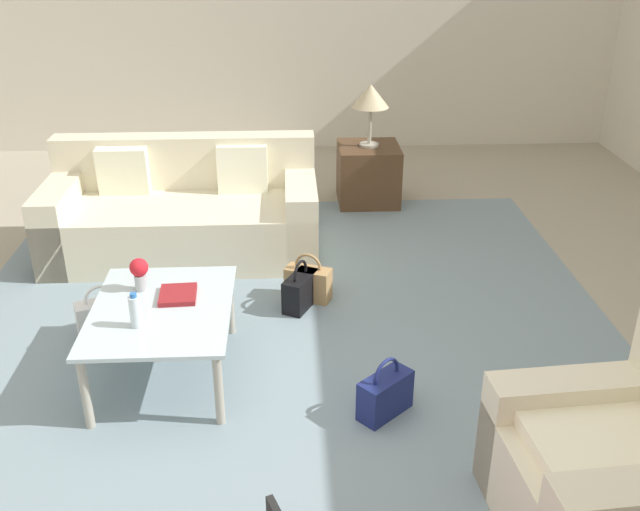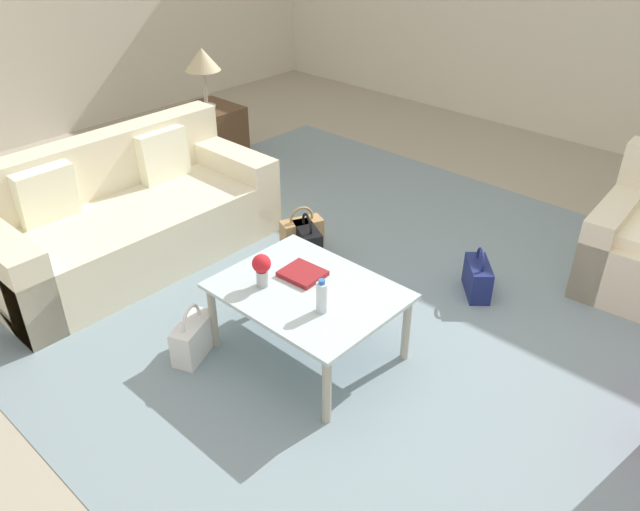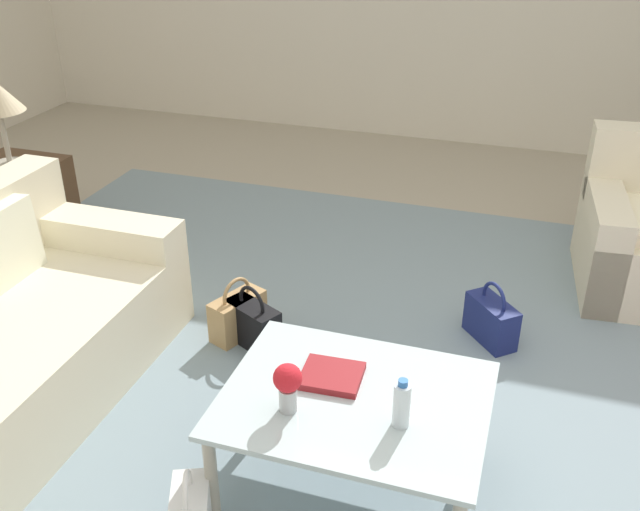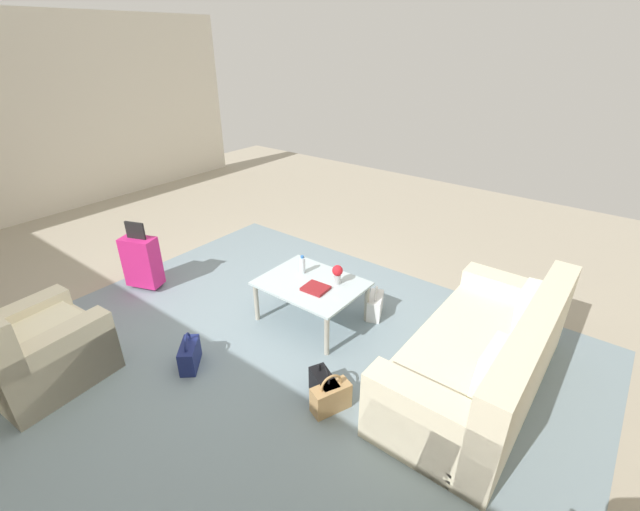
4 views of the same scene
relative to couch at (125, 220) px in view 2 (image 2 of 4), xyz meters
The scene contains 13 objects.
ground_plane 2.30m from the couch, 15.27° to the left, with size 12.00×12.00×0.00m, color #A89E89.
area_rug 1.81m from the couch, 26.60° to the left, with size 5.20×4.40×0.01m, color gray.
couch is the anchor object (origin of this frame).
coffee_table 1.80m from the couch, ahead, with size 1.03×0.80×0.46m.
water_bottle 2.01m from the couch, ahead, with size 0.06×0.06×0.20m.
coffee_table_book 1.70m from the couch, ahead, with size 0.24×0.21×0.03m, color maroon.
flower_vase 1.60m from the couch, ahead, with size 0.11×0.11×0.21m.
side_table 1.89m from the couch, 122.08° to the left, with size 0.56×0.56×0.55m, color #513823.
table_lamp 2.01m from the couch, 122.08° to the left, with size 0.34×0.34×0.57m.
handbag_black 1.37m from the couch, 41.96° to the left, with size 0.35×0.27×0.36m.
handbag_white 1.38m from the couch, 16.49° to the right, with size 0.25×0.35×0.36m.
handbag_tan 1.33m from the couch, 47.07° to the left, with size 0.25×0.35×0.36m.
handbag_navy 2.60m from the couch, 31.14° to the left, with size 0.32×0.33×0.36m.
Camera 2 is at (1.65, -2.62, 2.50)m, focal length 35.00 mm.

